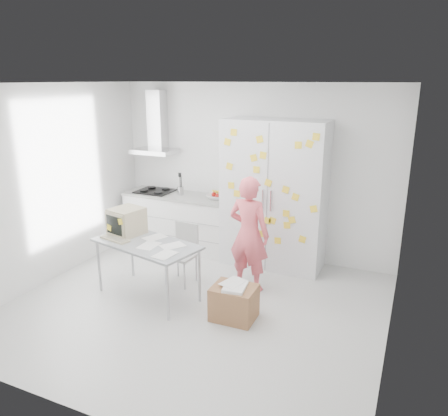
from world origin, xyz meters
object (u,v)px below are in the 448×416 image
at_px(person, 249,234).
at_px(desk, 133,231).
at_px(chair, 183,249).
at_px(cardboard_box, 234,302).

height_order(person, desk, person).
bearing_deg(desk, chair, 57.97).
height_order(chair, cardboard_box, chair).
relative_size(desk, cardboard_box, 2.90).
xyz_separation_m(desk, chair, (0.47, 0.47, -0.36)).
bearing_deg(cardboard_box, chair, 148.48).
bearing_deg(person, desk, 30.97).
bearing_deg(person, cardboard_box, 105.42).
height_order(desk, chair, desk).
bearing_deg(person, chair, 16.39).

